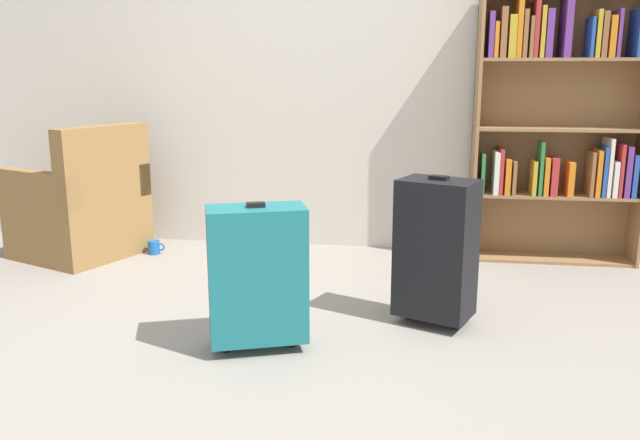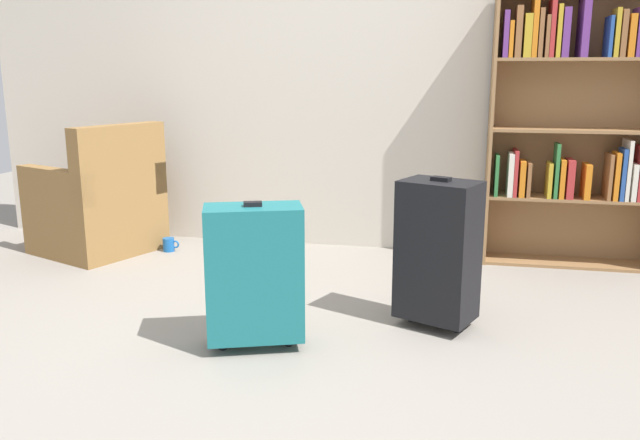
% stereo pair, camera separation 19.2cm
% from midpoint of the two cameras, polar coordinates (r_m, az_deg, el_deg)
% --- Properties ---
extents(ground_plane, '(9.51, 9.51, 0.00)m').
position_cam_midpoint_polar(ground_plane, '(2.99, -4.92, -11.74)').
color(ground_plane, gray).
extents(back_wall, '(5.43, 0.10, 2.60)m').
position_cam_midpoint_polar(back_wall, '(4.64, 0.26, 13.62)').
color(back_wall, beige).
rests_on(back_wall, ground).
extents(bookshelf, '(1.07, 0.28, 1.74)m').
position_cam_midpoint_polar(bookshelf, '(4.50, 18.97, 8.56)').
color(bookshelf, olive).
rests_on(bookshelf, ground).
extents(armchair, '(0.92, 0.92, 0.90)m').
position_cam_midpoint_polar(armchair, '(4.76, -21.21, 0.80)').
color(armchair, olive).
rests_on(armchair, ground).
extents(mug, '(0.12, 0.08, 0.10)m').
position_cam_midpoint_polar(mug, '(4.69, -15.46, -2.32)').
color(mug, '#1959A5').
rests_on(mug, ground).
extents(suitcase_teal, '(0.48, 0.35, 0.68)m').
position_cam_midpoint_polar(suitcase_teal, '(2.95, -7.39, -4.76)').
color(suitcase_teal, '#19666B').
rests_on(suitcase_teal, ground).
extents(suitcase_black, '(0.43, 0.37, 0.75)m').
position_cam_midpoint_polar(suitcase_black, '(3.24, 8.46, -2.50)').
color(suitcase_black, black).
rests_on(suitcase_black, ground).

